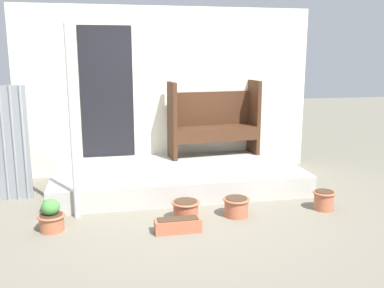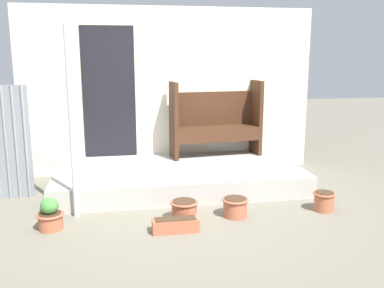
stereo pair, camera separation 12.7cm
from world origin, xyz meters
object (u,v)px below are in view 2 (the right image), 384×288
at_px(flower_pot_right, 235,206).
at_px(flower_pot_middle, 184,209).
at_px(planter_box_rect, 175,225).
at_px(support_post, 72,124).
at_px(flower_pot_left, 50,216).
at_px(flower_pot_far_right, 324,200).
at_px(bench, 215,119).

bearing_deg(flower_pot_right, flower_pot_middle, -179.34).
bearing_deg(planter_box_rect, support_post, 149.08).
bearing_deg(flower_pot_left, planter_box_rect, -13.00).
xyz_separation_m(flower_pot_left, flower_pot_far_right, (3.21, -0.00, -0.03)).
height_order(flower_pot_left, flower_pot_right, flower_pot_left).
bearing_deg(flower_pot_left, flower_pot_right, 0.25).
height_order(flower_pot_middle, flower_pot_right, flower_pot_middle).
bearing_deg(support_post, flower_pot_middle, -15.43).
bearing_deg(bench, flower_pot_left, -145.71).
bearing_deg(planter_box_rect, flower_pot_far_right, 9.33).
bearing_deg(support_post, planter_box_rect, -30.92).
height_order(bench, flower_pot_far_right, bench).
distance_m(support_post, flower_pot_right, 2.11).
distance_m(bench, flower_pot_left, 3.06).
bearing_deg(support_post, flower_pot_left, -125.98).
relative_size(flower_pot_middle, flower_pot_far_right, 1.18).
relative_size(support_post, flower_pot_left, 6.19).
xyz_separation_m(flower_pot_middle, planter_box_rect, (-0.15, -0.31, -0.05)).
bearing_deg(bench, planter_box_rect, -118.75).
height_order(bench, planter_box_rect, bench).
height_order(support_post, flower_pot_middle, support_post).
distance_m(bench, flower_pot_far_right, 2.24).
bearing_deg(flower_pot_far_right, support_post, 173.40).
relative_size(flower_pot_left, flower_pot_far_right, 1.28).
relative_size(bench, flower_pot_left, 4.08).
relative_size(flower_pot_right, flower_pot_far_right, 1.15).
xyz_separation_m(flower_pot_middle, flower_pot_far_right, (1.73, -0.00, 0.00)).
height_order(support_post, flower_pot_right, support_post).
distance_m(flower_pot_middle, flower_pot_right, 0.61).
distance_m(bench, planter_box_rect, 2.54).
distance_m(flower_pot_middle, planter_box_rect, 0.35).
bearing_deg(flower_pot_middle, flower_pot_far_right, -0.08).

